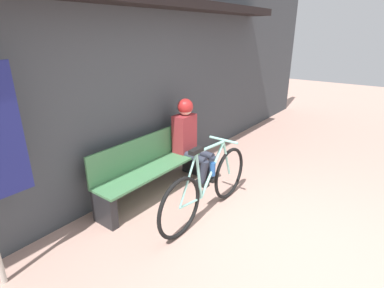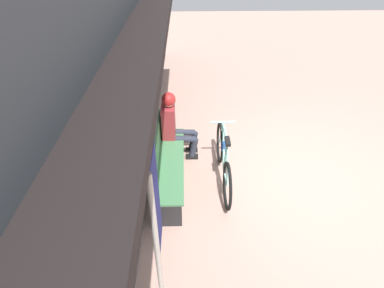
{
  "view_description": "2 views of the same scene",
  "coord_description": "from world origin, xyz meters",
  "px_view_note": "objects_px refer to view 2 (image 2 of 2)",
  "views": [
    {
      "loc": [
        -2.63,
        -0.67,
        2.15
      ],
      "look_at": [
        0.13,
        1.41,
        0.85
      ],
      "focal_mm": 28.0,
      "sensor_mm": 36.0,
      "label": 1
    },
    {
      "loc": [
        -3.59,
        1.71,
        3.39
      ],
      "look_at": [
        0.08,
        1.61,
        0.7
      ],
      "focal_mm": 28.0,
      "sensor_mm": 36.0,
      "label": 2
    }
  ],
  "objects_px": {
    "park_bench_near": "(167,163)",
    "bicycle": "(223,160)",
    "person_seated": "(174,122)",
    "banner_pole": "(157,222)"
  },
  "relations": [
    {
      "from": "bicycle",
      "to": "person_seated",
      "type": "relative_size",
      "value": 1.43
    },
    {
      "from": "bicycle",
      "to": "park_bench_near",
      "type": "bearing_deg",
      "value": 92.49
    },
    {
      "from": "person_seated",
      "to": "banner_pole",
      "type": "distance_m",
      "value": 2.6
    },
    {
      "from": "person_seated",
      "to": "banner_pole",
      "type": "relative_size",
      "value": 0.64
    },
    {
      "from": "park_bench_near",
      "to": "banner_pole",
      "type": "distance_m",
      "value": 2.02
    },
    {
      "from": "park_bench_near",
      "to": "person_seated",
      "type": "distance_m",
      "value": 0.78
    },
    {
      "from": "person_seated",
      "to": "bicycle",
      "type": "bearing_deg",
      "value": -130.18
    },
    {
      "from": "park_bench_near",
      "to": "bicycle",
      "type": "xyz_separation_m",
      "value": [
        0.04,
        -0.89,
        -0.01
      ]
    },
    {
      "from": "person_seated",
      "to": "banner_pole",
      "type": "bearing_deg",
      "value": 178.32
    },
    {
      "from": "park_bench_near",
      "to": "bicycle",
      "type": "height_order",
      "value": "bicycle"
    }
  ]
}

